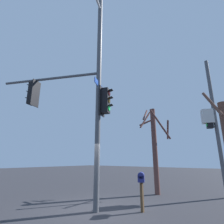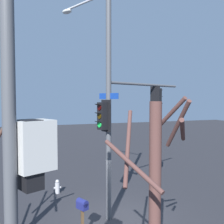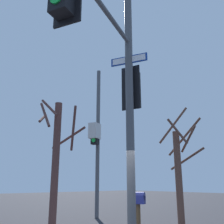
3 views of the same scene
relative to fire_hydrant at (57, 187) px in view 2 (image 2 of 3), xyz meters
The scene contains 6 objects.
ground_plane 4.43m from the fire_hydrant, 62.76° to the right, with size 80.00×80.00×0.00m, color #29292E.
main_signal_pole_assembly 6.24m from the fire_hydrant, 55.81° to the right, with size 6.07×3.46×9.86m.
secondary_pole_assembly 10.38m from the fire_hydrant, 100.41° to the right, with size 0.81×0.66×7.82m.
fire_hydrant is the anchor object (origin of this frame).
mailbox 4.80m from the fire_hydrant, 86.72° to the right, with size 0.41×0.50×1.41m.
bare_tree_across_street 8.72m from the fire_hydrant, 81.44° to the right, with size 2.07×2.08×5.08m.
Camera 2 is at (-3.78, -9.78, 5.02)m, focal length 41.57 mm.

